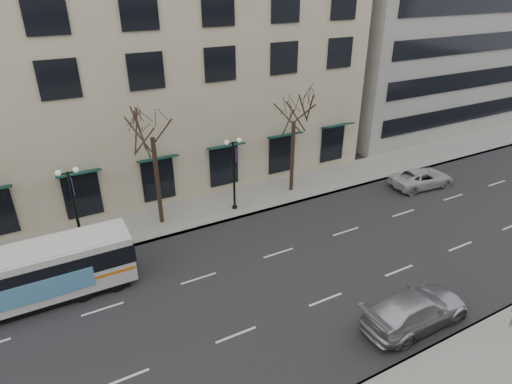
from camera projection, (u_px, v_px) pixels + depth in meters
ground at (216, 304)px, 21.15m from camera, size 160.00×160.00×0.00m
sidewalk_far at (230, 204)px, 30.31m from camera, size 80.00×4.00×0.15m
building_hotel at (70, 15)px, 31.41m from camera, size 40.00×20.00×24.00m
tree_far_mid at (151, 122)px, 24.96m from camera, size 3.60×3.60×8.55m
tree_far_right at (294, 108)px, 29.41m from camera, size 3.60×3.60×8.06m
lamp_post_left at (75, 205)px, 24.16m from camera, size 1.22×0.45×5.21m
lamp_post_right at (234, 171)px, 28.39m from camera, size 1.22×0.45×5.21m
city_bus at (16, 279)px, 20.37m from camera, size 10.99×2.47×2.98m
silver_car at (416, 309)px, 19.68m from camera, size 5.55×2.29×1.61m
white_pickup at (422, 178)px, 32.78m from camera, size 5.21×2.78×1.39m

